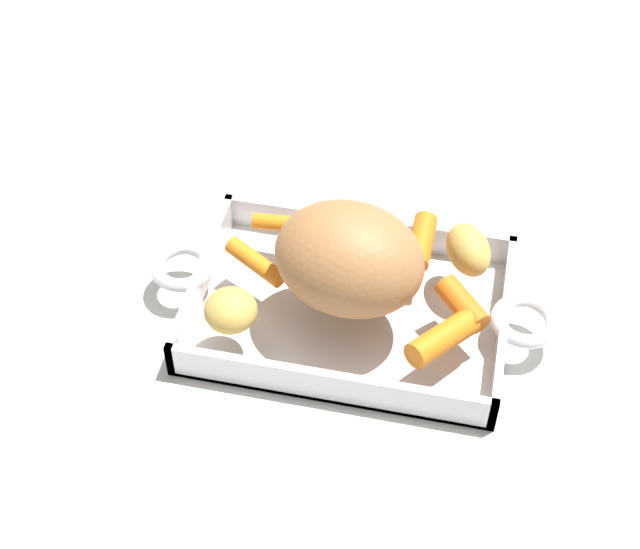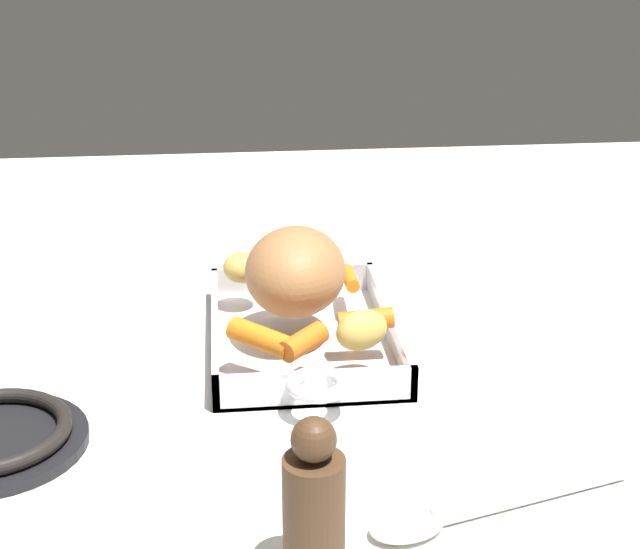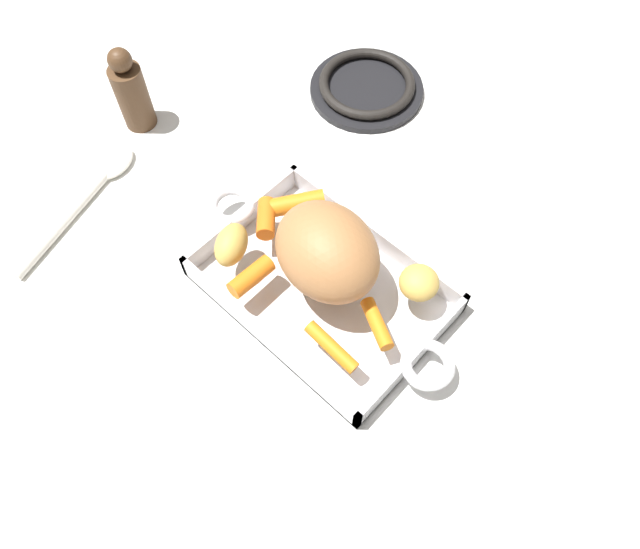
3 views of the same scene
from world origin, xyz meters
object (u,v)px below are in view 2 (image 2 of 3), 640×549
pork_roast (295,272)px  baby_carrot_northeast (304,342)px  serving_spoon (475,508)px  baby_carrot_southwest (350,278)px  potato_whole (243,267)px  potato_golden_large (362,330)px  baby_carrot_southeast (366,320)px  baby_carrot_short (261,338)px  pepper_mill (314,507)px  baby_carrot_northwest (301,274)px  roasting_dish (303,334)px

pork_roast → baby_carrot_northeast: bearing=-0.3°
pork_roast → serving_spoon: (0.32, 0.11, -0.08)m
baby_carrot_southwest → potato_whole: 0.12m
baby_carrot_northeast → potato_golden_large: size_ratio=0.92×
baby_carrot_southeast → baby_carrot_northeast: size_ratio=1.10×
baby_carrot_southeast → baby_carrot_short: baby_carrot_short is taller
pork_roast → serving_spoon: size_ratio=0.57×
potato_golden_large → pepper_mill: (0.28, -0.08, -0.00)m
pork_roast → baby_carrot_short: bearing=-25.8°
baby_carrot_northwest → serving_spoon: size_ratio=0.27×
baby_carrot_southeast → baby_carrot_southwest: baby_carrot_southeast is taller
baby_carrot_short → baby_carrot_northwest: bearing=162.5°
pork_roast → pepper_mill: pork_roast is taller
potato_whole → pepper_mill: (0.47, 0.03, 0.00)m
baby_carrot_southeast → serving_spoon: size_ratio=0.25×
pork_roast → potato_golden_large: 0.12m
potato_golden_large → serving_spoon: potato_golden_large is taller
baby_carrot_short → baby_carrot_northeast: size_ratio=1.32×
baby_carrot_southwest → serving_spoon: 0.40m
baby_carrot_southeast → baby_carrot_northeast: same height
roasting_dish → pepper_mill: 0.38m
roasting_dish → potato_golden_large: bearing=26.7°
pork_roast → baby_carrot_northwest: pork_roast is taller
potato_whole → baby_carrot_southeast: bearing=39.5°
baby_carrot_northeast → pork_roast: bearing=179.7°
roasting_dish → baby_carrot_short: baby_carrot_short is taller
baby_carrot_northwest → pepper_mill: pepper_mill is taller
baby_carrot_short → potato_whole: potato_whole is taller
baby_carrot_short → pepper_mill: pepper_mill is taller
baby_carrot_southeast → roasting_dish: bearing=-132.5°
pork_roast → serving_spoon: 0.35m
baby_carrot_southwest → potato_whole: potato_whole is taller
potato_whole → pepper_mill: 0.47m
baby_carrot_short → roasting_dish: bearing=150.7°
baby_carrot_southwest → baby_carrot_southeast: bearing=-0.1°
pepper_mill → baby_carrot_short: bearing=-175.5°
baby_carrot_short → baby_carrot_northwest: baby_carrot_short is taller
baby_carrot_northwest → baby_carrot_southwest: bearing=71.5°
potato_whole → potato_golden_large: bearing=30.2°
serving_spoon → pepper_mill: (0.05, -0.13, 0.05)m
pork_roast → baby_carrot_southwest: bearing=136.4°
baby_carrot_short → potato_golden_large: size_ratio=1.21×
baby_carrot_southeast → potato_whole: (-0.15, -0.12, 0.01)m
baby_carrot_northeast → potato_whole: size_ratio=1.12×
baby_carrot_northwest → potato_golden_large: potato_golden_large is taller
baby_carrot_southeast → baby_carrot_short: (0.03, -0.11, 0.00)m
baby_carrot_short → potato_whole: (-0.18, -0.01, 0.01)m
baby_carrot_southeast → baby_carrot_southwest: bearing=179.9°
pork_roast → potato_golden_large: pork_roast is taller
baby_carrot_northeast → pepper_mill: pepper_mill is taller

